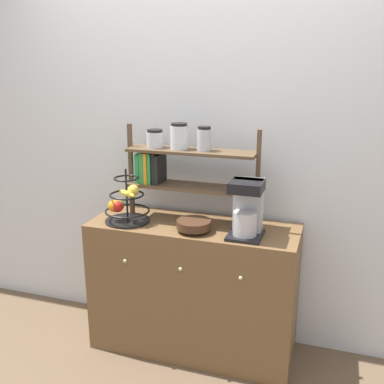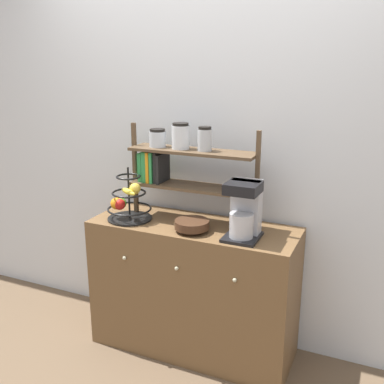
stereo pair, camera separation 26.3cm
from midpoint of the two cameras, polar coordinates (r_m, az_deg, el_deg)
ground_plane at (r=2.99m, az=0.91°, el=-21.36°), size 12.00×12.00×0.00m
wall_back at (r=2.89m, az=5.03°, el=5.75°), size 7.00×0.05×2.60m
sideboard at (r=2.94m, az=2.78°, el=-12.11°), size 1.29×0.48×0.86m
coffee_maker at (r=2.54m, az=9.59°, el=-2.32°), size 0.19×0.22×0.33m
fruit_stand at (r=2.82m, az=-5.66°, el=-1.39°), size 0.28×0.28×0.34m
wooden_bowl at (r=2.64m, az=2.84°, el=-4.24°), size 0.20×0.20×0.07m
shelf_hutch at (r=2.74m, az=0.98°, el=4.09°), size 0.83×0.20×0.61m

